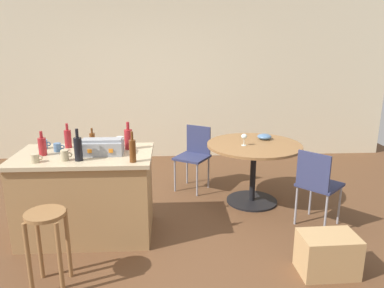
{
  "coord_description": "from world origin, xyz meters",
  "views": [
    {
      "loc": [
        0.24,
        -3.57,
        1.95
      ],
      "look_at": [
        0.46,
        0.41,
        0.87
      ],
      "focal_mm": 34.63,
      "sensor_mm": 36.0,
      "label": 1
    }
  ],
  "objects_px": {
    "kitchen_island": "(87,195)",
    "toolbox": "(102,147)",
    "folding_chair_near": "(317,182)",
    "cup_1": "(65,155)",
    "cup_2": "(44,144)",
    "bottle_4": "(42,146)",
    "bottle_1": "(133,150)",
    "cup_4": "(35,158)",
    "bottle_2": "(92,139)",
    "wooden_stool": "(47,234)",
    "bottle_5": "(128,139)",
    "bottle_3": "(78,148)",
    "wine_glass": "(244,137)",
    "bottle_0": "(68,138)",
    "dining_table": "(254,158)",
    "cup_0": "(58,147)",
    "serving_bowl": "(264,137)",
    "folding_chair_far": "(194,153)",
    "cardboard_box": "(328,254)",
    "cup_3": "(120,142)"
  },
  "relations": [
    {
      "from": "wooden_stool",
      "to": "bottle_3",
      "type": "xyz_separation_m",
      "value": [
        0.13,
        0.65,
        0.52
      ]
    },
    {
      "from": "toolbox",
      "to": "wine_glass",
      "type": "bearing_deg",
      "value": 23.65
    },
    {
      "from": "cup_1",
      "to": "cup_4",
      "type": "height_order",
      "value": "cup_1"
    },
    {
      "from": "dining_table",
      "to": "toolbox",
      "type": "distance_m",
      "value": 1.89
    },
    {
      "from": "cup_4",
      "to": "serving_bowl",
      "type": "height_order",
      "value": "cup_4"
    },
    {
      "from": "bottle_3",
      "to": "bottle_5",
      "type": "xyz_separation_m",
      "value": [
        0.43,
        0.37,
        -0.01
      ]
    },
    {
      "from": "dining_table",
      "to": "bottle_5",
      "type": "xyz_separation_m",
      "value": [
        -1.46,
        -0.57,
        0.41
      ]
    },
    {
      "from": "folding_chair_far",
      "to": "wine_glass",
      "type": "xyz_separation_m",
      "value": [
        0.56,
        -0.58,
        0.36
      ]
    },
    {
      "from": "toolbox",
      "to": "cup_2",
      "type": "xyz_separation_m",
      "value": [
        -0.65,
        0.23,
        -0.03
      ]
    },
    {
      "from": "folding_chair_far",
      "to": "bottle_0",
      "type": "bearing_deg",
      "value": -144.72
    },
    {
      "from": "kitchen_island",
      "to": "cup_4",
      "type": "distance_m",
      "value": 0.66
    },
    {
      "from": "cup_2",
      "to": "bottle_4",
      "type": "bearing_deg",
      "value": -73.57
    },
    {
      "from": "kitchen_island",
      "to": "dining_table",
      "type": "xyz_separation_m",
      "value": [
        1.89,
        0.72,
        0.14
      ]
    },
    {
      "from": "bottle_2",
      "to": "bottle_3",
      "type": "distance_m",
      "value": 0.5
    },
    {
      "from": "folding_chair_near",
      "to": "serving_bowl",
      "type": "bearing_deg",
      "value": 111.92
    },
    {
      "from": "folding_chair_far",
      "to": "bottle_0",
      "type": "relative_size",
      "value": 3.29
    },
    {
      "from": "kitchen_island",
      "to": "toolbox",
      "type": "bearing_deg",
      "value": -6.39
    },
    {
      "from": "bottle_1",
      "to": "bottle_4",
      "type": "distance_m",
      "value": 0.95
    },
    {
      "from": "bottle_5",
      "to": "wine_glass",
      "type": "distance_m",
      "value": 1.42
    },
    {
      "from": "wooden_stool",
      "to": "bottle_1",
      "type": "distance_m",
      "value": 1.01
    },
    {
      "from": "bottle_3",
      "to": "cup_0",
      "type": "relative_size",
      "value": 2.79
    },
    {
      "from": "bottle_4",
      "to": "serving_bowl",
      "type": "distance_m",
      "value": 2.64
    },
    {
      "from": "folding_chair_far",
      "to": "cup_3",
      "type": "distance_m",
      "value": 1.36
    },
    {
      "from": "bottle_1",
      "to": "wine_glass",
      "type": "distance_m",
      "value": 1.56
    },
    {
      "from": "dining_table",
      "to": "bottle_5",
      "type": "relative_size",
      "value": 4.02
    },
    {
      "from": "bottle_0",
      "to": "bottle_4",
      "type": "bearing_deg",
      "value": -123.38
    },
    {
      "from": "cup_1",
      "to": "cardboard_box",
      "type": "height_order",
      "value": "cup_1"
    },
    {
      "from": "bottle_4",
      "to": "cup_2",
      "type": "xyz_separation_m",
      "value": [
        -0.07,
        0.23,
        -0.05
      ]
    },
    {
      "from": "cup_1",
      "to": "toolbox",
      "type": "bearing_deg",
      "value": 31.04
    },
    {
      "from": "cup_2",
      "to": "dining_table",
      "type": "bearing_deg",
      "value": 12.24
    },
    {
      "from": "wine_glass",
      "to": "bottle_3",
      "type": "bearing_deg",
      "value": -153.25
    },
    {
      "from": "wooden_stool",
      "to": "folding_chair_far",
      "type": "height_order",
      "value": "folding_chair_far"
    },
    {
      "from": "bottle_4",
      "to": "cup_4",
      "type": "xyz_separation_m",
      "value": [
        0.01,
        -0.23,
        -0.05
      ]
    },
    {
      "from": "dining_table",
      "to": "bottle_3",
      "type": "height_order",
      "value": "bottle_3"
    },
    {
      "from": "bottle_4",
      "to": "wine_glass",
      "type": "distance_m",
      "value": 2.25
    },
    {
      "from": "folding_chair_far",
      "to": "cup_0",
      "type": "xyz_separation_m",
      "value": [
        -1.47,
        -1.13,
        0.42
      ]
    },
    {
      "from": "cup_2",
      "to": "wine_glass",
      "type": "relative_size",
      "value": 0.83
    },
    {
      "from": "cup_0",
      "to": "wooden_stool",
      "type": "bearing_deg",
      "value": -80.74
    },
    {
      "from": "kitchen_island",
      "to": "wine_glass",
      "type": "relative_size",
      "value": 9.51
    },
    {
      "from": "bottle_1",
      "to": "bottle_2",
      "type": "xyz_separation_m",
      "value": [
        -0.49,
        0.57,
        -0.04
      ]
    },
    {
      "from": "bottle_4",
      "to": "bottle_2",
      "type": "bearing_deg",
      "value": 35.8
    },
    {
      "from": "cup_4",
      "to": "toolbox",
      "type": "bearing_deg",
      "value": 22.18
    },
    {
      "from": "bottle_1",
      "to": "cup_1",
      "type": "height_order",
      "value": "bottle_1"
    },
    {
      "from": "folding_chair_near",
      "to": "cup_1",
      "type": "relative_size",
      "value": 7.97
    },
    {
      "from": "wooden_stool",
      "to": "bottle_5",
      "type": "relative_size",
      "value": 2.32
    },
    {
      "from": "cup_3",
      "to": "cup_4",
      "type": "bearing_deg",
      "value": -144.11
    },
    {
      "from": "wine_glass",
      "to": "bottle_0",
      "type": "bearing_deg",
      "value": -168.08
    },
    {
      "from": "cup_4",
      "to": "serving_bowl",
      "type": "relative_size",
      "value": 0.62
    },
    {
      "from": "folding_chair_far",
      "to": "cup_2",
      "type": "relative_size",
      "value": 7.2
    },
    {
      "from": "folding_chair_near",
      "to": "wine_glass",
      "type": "xyz_separation_m",
      "value": [
        -0.68,
        0.63,
        0.35
      ]
    }
  ]
}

